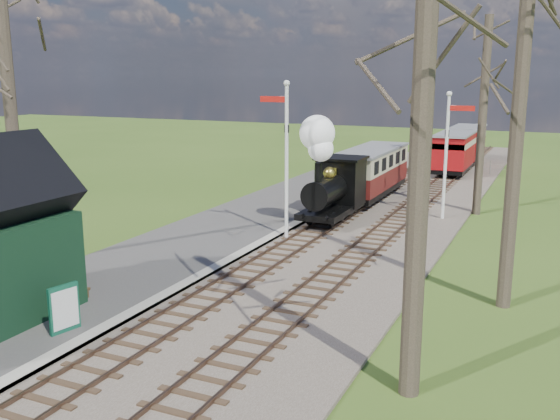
{
  "coord_description": "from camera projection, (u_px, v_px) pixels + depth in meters",
  "views": [
    {
      "loc": [
        8.96,
        -5.8,
        6.45
      ],
      "look_at": [
        -0.22,
        14.34,
        1.6
      ],
      "focal_mm": 40.0,
      "sensor_mm": 36.0,
      "label": 1
    }
  ],
  "objects": [
    {
      "name": "distant_hills",
      "position": [
        477.0,
        279.0,
        70.29
      ],
      "size": [
        114.4,
        48.0,
        22.02
      ],
      "color": "#385B23",
      "rests_on": "ground"
    },
    {
      "name": "ballast_bed",
      "position": [
        377.0,
        213.0,
        29.19
      ],
      "size": [
        8.0,
        60.0,
        0.1
      ],
      "primitive_type": "cube",
      "color": "brown",
      "rests_on": "ground"
    },
    {
      "name": "track_near",
      "position": [
        351.0,
        210.0,
        29.7
      ],
      "size": [
        1.6,
        60.0,
        0.15
      ],
      "color": "brown",
      "rests_on": "ground"
    },
    {
      "name": "track_far",
      "position": [
        405.0,
        215.0,
        28.65
      ],
      "size": [
        1.6,
        60.0,
        0.15
      ],
      "color": "brown",
      "rests_on": "ground"
    },
    {
      "name": "platform",
      "position": [
        199.0,
        242.0,
        24.01
      ],
      "size": [
        5.0,
        44.0,
        0.2
      ],
      "primitive_type": "cube",
      "color": "#474442",
      "rests_on": "ground"
    },
    {
      "name": "coping_strip",
      "position": [
        252.0,
        249.0,
        23.08
      ],
      "size": [
        0.4,
        44.0,
        0.21
      ],
      "primitive_type": "cube",
      "color": "#B2AD9E",
      "rests_on": "ground"
    },
    {
      "name": "semaphore_near",
      "position": [
        285.0,
        149.0,
        23.92
      ],
      "size": [
        1.22,
        0.24,
        6.22
      ],
      "color": "silver",
      "rests_on": "ground"
    },
    {
      "name": "semaphore_far",
      "position": [
        448.0,
        146.0,
        27.23
      ],
      "size": [
        1.22,
        0.24,
        5.72
      ],
      "color": "silver",
      "rests_on": "ground"
    },
    {
      "name": "bare_trees",
      "position": [
        268.0,
        119.0,
        17.49
      ],
      "size": [
        15.51,
        22.39,
        12.0
      ],
      "color": "#382D23",
      "rests_on": "ground"
    },
    {
      "name": "fence_line",
      "position": [
        420.0,
        163.0,
        41.93
      ],
      "size": [
        12.6,
        0.08,
        1.0
      ],
      "color": "slate",
      "rests_on": "ground"
    },
    {
      "name": "locomotive",
      "position": [
        331.0,
        176.0,
        26.75
      ],
      "size": [
        1.86,
        4.33,
        4.64
      ],
      "color": "black",
      "rests_on": "ground"
    },
    {
      "name": "coach",
      "position": [
        371.0,
        170.0,
        32.26
      ],
      "size": [
        2.17,
        7.42,
        2.28
      ],
      "color": "black",
      "rests_on": "ground"
    },
    {
      "name": "red_carriage_a",
      "position": [
        454.0,
        152.0,
        40.04
      ],
      "size": [
        2.1,
        5.19,
        2.21
      ],
      "color": "black",
      "rests_on": "ground"
    },
    {
      "name": "red_carriage_b",
      "position": [
        467.0,
        144.0,
        44.92
      ],
      "size": [
        2.1,
        5.19,
        2.21
      ],
      "color": "black",
      "rests_on": "ground"
    },
    {
      "name": "sign_board",
      "position": [
        64.0,
        308.0,
        15.33
      ],
      "size": [
        0.28,
        0.82,
        1.2
      ],
      "color": "#114F37",
      "rests_on": "platform"
    },
    {
      "name": "bench",
      "position": [
        67.0,
        291.0,
        17.15
      ],
      "size": [
        0.77,
        1.53,
        0.84
      ],
      "color": "#4A331A",
      "rests_on": "platform"
    }
  ]
}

